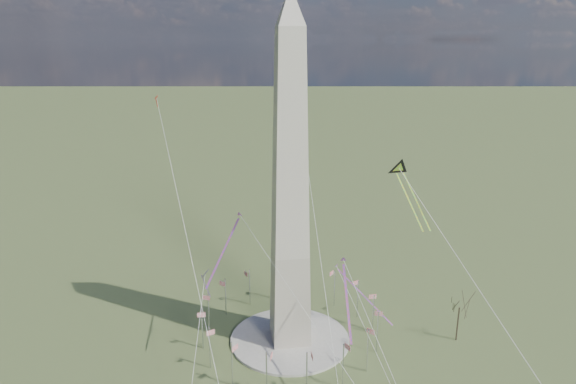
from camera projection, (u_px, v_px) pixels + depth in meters
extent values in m
plane|color=#465329|center=(290.00, 340.00, 155.66)|extent=(2000.00, 2000.00, 0.00)
cylinder|color=#BDB5AD|center=(290.00, 339.00, 155.55)|extent=(36.00, 36.00, 0.80)
pyramid|color=beige|center=(290.00, 5.00, 128.33)|extent=(9.90, 9.90, 10.00)
cylinder|color=silver|center=(373.00, 314.00, 157.78)|extent=(0.36, 0.36, 13.00)
cube|color=red|center=(373.00, 297.00, 157.50)|extent=(2.40, 0.08, 1.50)
cylinder|color=silver|center=(358.00, 299.00, 166.89)|extent=(0.36, 0.36, 13.00)
cube|color=red|center=(356.00, 283.00, 166.44)|extent=(2.25, 0.99, 1.50)
cylinder|color=silver|center=(334.00, 289.00, 174.01)|extent=(0.36, 0.36, 13.00)
cube|color=red|center=(332.00, 273.00, 173.23)|extent=(1.75, 1.75, 1.50)
cylinder|color=silver|center=(307.00, 283.00, 178.06)|extent=(0.36, 0.36, 13.00)
cube|color=red|center=(303.00, 269.00, 176.83)|extent=(0.99, 2.25, 1.50)
cylinder|color=silver|center=(278.00, 282.00, 178.41)|extent=(0.36, 0.36, 13.00)
cube|color=red|center=(274.00, 269.00, 176.70)|extent=(0.08, 2.40, 1.50)
cylinder|color=silver|center=(250.00, 287.00, 175.01)|extent=(0.36, 0.36, 13.00)
cube|color=red|center=(246.00, 274.00, 172.85)|extent=(0.99, 2.25, 1.50)
cylinder|color=silver|center=(226.00, 297.00, 168.39)|extent=(0.36, 0.36, 13.00)
cube|color=red|center=(222.00, 284.00, 165.87)|extent=(1.75, 1.75, 1.50)
cylinder|color=silver|center=(209.00, 311.00, 159.55)|extent=(0.36, 0.36, 13.00)
cube|color=red|center=(206.00, 298.00, 156.82)|extent=(2.25, 0.99, 1.50)
cylinder|color=silver|center=(202.00, 329.00, 149.83)|extent=(0.36, 0.36, 13.00)
cube|color=red|center=(201.00, 315.00, 147.09)|extent=(2.40, 0.08, 1.50)
cylinder|color=silver|center=(210.00, 347.00, 140.72)|extent=(0.36, 0.36, 13.00)
cube|color=red|center=(211.00, 333.00, 138.15)|extent=(2.25, 0.99, 1.50)
cylinder|color=silver|center=(232.00, 364.00, 133.60)|extent=(0.36, 0.36, 13.00)
cube|color=red|center=(235.00, 348.00, 131.36)|extent=(1.75, 1.75, 1.50)
cylinder|color=silver|center=(267.00, 374.00, 129.56)|extent=(0.36, 0.36, 13.00)
cube|color=red|center=(271.00, 357.00, 127.76)|extent=(0.99, 2.25, 1.50)
cylinder|color=silver|center=(307.00, 375.00, 129.21)|extent=(0.36, 0.36, 13.00)
cube|color=red|center=(312.00, 356.00, 127.89)|extent=(0.08, 2.40, 1.50)
cylinder|color=silver|center=(343.00, 366.00, 132.60)|extent=(0.36, 0.36, 13.00)
cube|color=red|center=(348.00, 347.00, 131.74)|extent=(0.99, 2.25, 1.50)
cylinder|color=silver|center=(368.00, 351.00, 139.22)|extent=(0.36, 0.36, 13.00)
cube|color=red|center=(371.00, 331.00, 138.72)|extent=(1.75, 1.75, 1.50)
cylinder|color=silver|center=(377.00, 332.00, 148.07)|extent=(0.36, 0.36, 13.00)
cube|color=red|center=(379.00, 314.00, 147.77)|extent=(2.25, 0.99, 1.50)
cylinder|color=#423A28|center=(458.00, 324.00, 154.31)|extent=(0.44, 0.44, 10.99)
cube|color=#FFB90D|center=(416.00, 201.00, 151.49)|extent=(2.35, 17.87, 12.57)
cube|color=#FFB90D|center=(409.00, 201.00, 150.91)|extent=(2.35, 17.87, 12.57)
cube|color=#331665|center=(205.00, 273.00, 146.18)|extent=(2.27, 3.17, 2.38)
cube|color=#EA5024|center=(206.00, 286.00, 147.31)|extent=(2.49, 2.14, 8.23)
cube|color=#EA5024|center=(347.00, 302.00, 128.96)|extent=(3.46, 19.19, 12.10)
cube|color=#EA5024|center=(223.00, 252.00, 141.84)|extent=(10.71, 18.17, 12.88)
cube|color=#EA5024|center=(365.00, 296.00, 160.43)|extent=(14.09, 15.57, 12.78)
cube|color=red|center=(156.00, 97.00, 163.34)|extent=(1.09, 1.56, 1.43)
cube|color=red|center=(157.00, 102.00, 163.78)|extent=(0.54, 1.25, 3.26)
cube|color=silver|center=(297.00, 93.00, 175.71)|extent=(1.37, 2.10, 1.66)
cube|color=silver|center=(297.00, 98.00, 176.23)|extent=(0.96, 1.35, 3.81)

